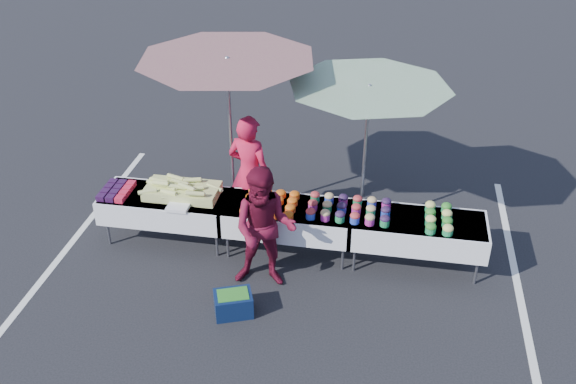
% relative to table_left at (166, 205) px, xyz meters
% --- Properties ---
extents(ground, '(80.00, 80.00, 0.00)m').
position_rel_table_left_xyz_m(ground, '(1.80, 0.00, -0.58)').
color(ground, black).
extents(stripe_left, '(0.10, 5.00, 0.00)m').
position_rel_table_left_xyz_m(stripe_left, '(-1.40, 0.00, -0.58)').
color(stripe_left, silver).
rests_on(stripe_left, ground).
extents(stripe_right, '(0.10, 5.00, 0.00)m').
position_rel_table_left_xyz_m(stripe_right, '(5.00, 0.00, -0.58)').
color(stripe_right, silver).
rests_on(stripe_right, ground).
extents(table_left, '(1.86, 0.81, 0.75)m').
position_rel_table_left_xyz_m(table_left, '(0.00, 0.00, 0.00)').
color(table_left, white).
rests_on(table_left, ground).
extents(table_center, '(1.86, 0.81, 0.75)m').
position_rel_table_left_xyz_m(table_center, '(1.80, 0.00, 0.00)').
color(table_center, white).
rests_on(table_center, ground).
extents(table_right, '(1.86, 0.81, 0.75)m').
position_rel_table_left_xyz_m(table_right, '(3.60, 0.00, 0.00)').
color(table_right, white).
rests_on(table_right, ground).
extents(berry_punnets, '(0.40, 0.54, 0.08)m').
position_rel_table_left_xyz_m(berry_punnets, '(-0.71, -0.06, 0.21)').
color(berry_punnets, black).
rests_on(berry_punnets, table_left).
extents(corn_pile, '(1.16, 0.57, 0.26)m').
position_rel_table_left_xyz_m(corn_pile, '(0.24, 0.04, 0.25)').
color(corn_pile, '#CDD26B').
rests_on(corn_pile, table_left).
extents(plastic_bags, '(0.30, 0.25, 0.05)m').
position_rel_table_left_xyz_m(plastic_bags, '(0.30, -0.30, 0.19)').
color(plastic_bags, white).
rests_on(plastic_bags, table_left).
extents(carrot_bowls, '(0.75, 0.69, 0.11)m').
position_rel_table_left_xyz_m(carrot_bowls, '(1.55, -0.01, 0.22)').
color(carrot_bowls, '#EF4D1A').
rests_on(carrot_bowls, table_center).
extents(potato_cups, '(1.14, 0.58, 0.16)m').
position_rel_table_left_xyz_m(potato_cups, '(2.65, 0.00, 0.25)').
color(potato_cups, blue).
rests_on(potato_cups, table_right).
extents(bean_baskets, '(0.36, 0.68, 0.15)m').
position_rel_table_left_xyz_m(bean_baskets, '(3.86, -0.01, 0.24)').
color(bean_baskets, '#208349').
rests_on(bean_baskets, table_right).
extents(vendor, '(0.77, 0.60, 1.84)m').
position_rel_table_left_xyz_m(vendor, '(1.13, 0.55, 0.34)').
color(vendor, red).
rests_on(vendor, ground).
extents(customer, '(0.88, 0.71, 1.74)m').
position_rel_table_left_xyz_m(customer, '(1.62, -0.75, 0.29)').
color(customer, maroon).
rests_on(customer, ground).
extents(umbrella_left, '(3.04, 3.04, 2.61)m').
position_rel_table_left_xyz_m(umbrella_left, '(0.80, 0.80, 1.78)').
color(umbrella_left, black).
rests_on(umbrella_left, ground).
extents(umbrella_right, '(2.54, 2.54, 2.34)m').
position_rel_table_left_xyz_m(umbrella_right, '(2.78, 0.80, 1.54)').
color(umbrella_right, black).
rests_on(umbrella_right, ground).
extents(storage_bin, '(0.57, 0.49, 0.31)m').
position_rel_table_left_xyz_m(storage_bin, '(1.35, -1.44, -0.42)').
color(storage_bin, '#0C1C3F').
rests_on(storage_bin, ground).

